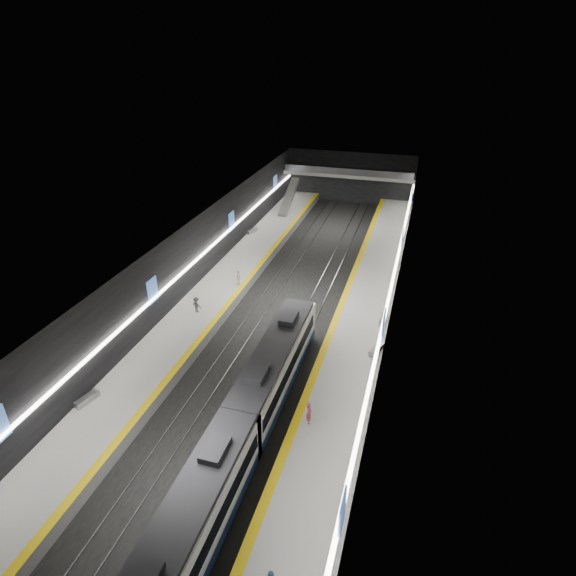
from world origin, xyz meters
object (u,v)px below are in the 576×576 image
(bench_left_near, at_px, (87,399))
(passenger_left_a, at_px, (239,278))
(bench_right_near, at_px, (376,349))
(train, at_px, (240,432))
(passenger_left_b, at_px, (197,305))
(bench_left_far, at_px, (252,231))
(bench_right_far, at_px, (383,318))
(escalator, at_px, (289,197))
(passenger_right_a, at_px, (309,413))

(bench_left_near, bearing_deg, passenger_left_a, 94.27)
(bench_right_near, bearing_deg, train, -101.07)
(bench_left_near, height_order, passenger_left_b, passenger_left_b)
(bench_left_far, height_order, bench_right_far, bench_left_far)
(bench_left_far, xyz_separation_m, passenger_left_a, (3.75, -14.29, 0.61))
(train, xyz_separation_m, bench_left_far, (-12.00, 34.95, -0.98))
(escalator, bearing_deg, passenger_left_b, -89.96)
(train, xyz_separation_m, bench_right_near, (7.00, 12.69, -0.96))
(escalator, xyz_separation_m, passenger_left_b, (0.02, -30.97, -1.14))
(escalator, height_order, passenger_left_b, escalator)
(escalator, relative_size, bench_left_near, 4.28)
(bench_left_near, bearing_deg, bench_right_near, 46.97)
(train, height_order, bench_right_far, train)
(bench_right_near, xyz_separation_m, passenger_right_a, (-3.35, -9.45, 0.59))
(bench_left_far, relative_size, passenger_right_a, 1.08)
(bench_right_far, height_order, passenger_left_b, passenger_left_b)
(passenger_right_a, bearing_deg, train, 115.49)
(bench_left_far, bearing_deg, bench_right_far, -23.31)
(bench_left_far, xyz_separation_m, passenger_left_b, (2.02, -20.57, 0.55))
(train, xyz_separation_m, passenger_left_a, (-8.25, 20.66, -0.37))
(passenger_left_a, xyz_separation_m, passenger_left_b, (-1.73, -6.28, -0.06))
(bench_right_near, distance_m, passenger_right_a, 10.05)
(bench_right_far, height_order, passenger_left_a, passenger_left_a)
(train, bearing_deg, bench_left_far, 108.95)
(bench_left_near, height_order, bench_right_far, bench_left_near)
(bench_left_far, distance_m, passenger_left_b, 20.68)
(bench_left_far, bearing_deg, escalator, 97.93)
(train, relative_size, escalator, 3.67)
(bench_left_far, height_order, bench_right_near, bench_right_near)
(bench_left_far, distance_m, passenger_right_a, 35.37)
(escalator, bearing_deg, bench_right_near, -62.50)
(train, distance_m, bench_left_near, 12.07)
(bench_left_far, relative_size, passenger_left_a, 1.08)
(bench_right_far, bearing_deg, passenger_left_b, -163.58)
(bench_left_far, distance_m, passenger_left_a, 14.79)
(passenger_left_b, bearing_deg, escalator, -73.42)
(bench_left_far, relative_size, bench_right_far, 1.03)
(train, relative_size, passenger_left_b, 19.20)
(bench_left_far, relative_size, passenger_left_b, 1.17)
(train, bearing_deg, passenger_left_a, 111.76)
(passenger_left_a, bearing_deg, train, 11.89)
(escalator, relative_size, bench_right_near, 4.10)
(escalator, relative_size, bench_right_far, 4.62)
(bench_right_near, bearing_deg, bench_left_far, 148.29)
(bench_right_near, bearing_deg, escalator, 135.30)
(passenger_left_a, bearing_deg, bench_left_far, -175.15)
(passenger_right_a, bearing_deg, passenger_left_b, 34.65)
(bench_left_far, bearing_deg, passenger_left_b, -65.57)
(bench_right_near, height_order, passenger_left_a, passenger_left_a)
(train, distance_m, passenger_left_b, 17.51)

